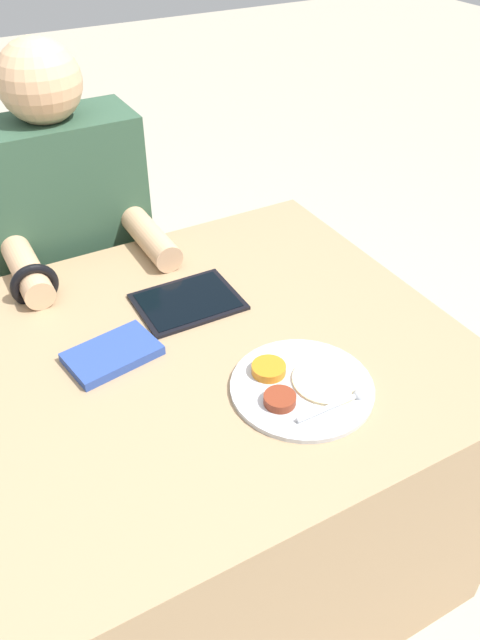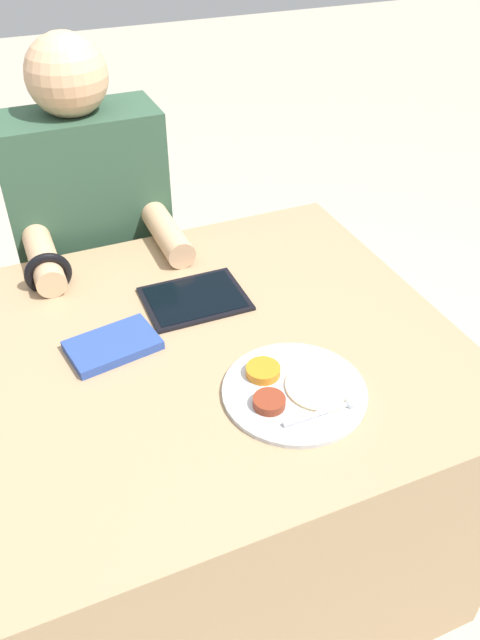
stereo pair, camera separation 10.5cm
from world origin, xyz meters
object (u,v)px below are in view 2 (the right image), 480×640
object	(u,v)px
thali_tray	(294,390)
red_notebook	(113,346)
tablet_device	(195,299)
person_diner	(99,267)

from	to	relation	value
thali_tray	red_notebook	distance (m)	0.39
thali_tray	red_notebook	bearing A→B (deg)	137.28
red_notebook	tablet_device	world-z (taller)	red_notebook
thali_tray	red_notebook	xyz separation A→B (m)	(-0.29, 0.26, 0.00)
tablet_device	person_diner	bearing A→B (deg)	106.51
person_diner	thali_tray	bearing A→B (deg)	-75.75
thali_tray	person_diner	world-z (taller)	person_diner
red_notebook	person_diner	distance (m)	0.59
tablet_device	person_diner	distance (m)	0.51
red_notebook	person_diner	bearing A→B (deg)	82.36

